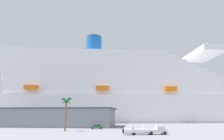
% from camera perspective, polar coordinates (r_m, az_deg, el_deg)
% --- Properties ---
extents(ground_plane, '(600.00, 600.00, 0.00)m').
position_cam_1_polar(ground_plane, '(101.19, 5.24, -15.46)').
color(ground_plane, gray).
extents(cruise_ship, '(233.32, 51.76, 68.73)m').
position_cam_1_polar(cruise_ship, '(149.38, 4.02, -6.72)').
color(cruise_ship, white).
rests_on(cruise_ship, ground_plane).
extents(terminal_building, '(63.34, 31.41, 8.28)m').
position_cam_1_polar(terminal_building, '(101.71, -17.00, -12.62)').
color(terminal_building, gray).
rests_on(terminal_building, ground_plane).
extents(pickup_truck, '(5.85, 2.99, 2.20)m').
position_cam_1_polar(pickup_truck, '(58.05, 12.68, -16.35)').
color(pickup_truck, silver).
rests_on(pickup_truck, ground_plane).
extents(small_boat_on_trailer, '(7.78, 2.80, 2.15)m').
position_cam_1_polar(small_boat_on_trailer, '(56.29, 6.97, -16.77)').
color(small_boat_on_trailer, '#595960').
rests_on(small_boat_on_trailer, ground_plane).
extents(palm_tree, '(3.67, 3.41, 11.05)m').
position_cam_1_polar(palm_tree, '(70.14, -12.83, -9.43)').
color(palm_tree, brown).
rests_on(palm_tree, ground_plane).
extents(parked_car_green_wagon, '(4.69, 2.40, 1.58)m').
position_cam_1_polar(parked_car_green_wagon, '(79.02, -4.38, -15.69)').
color(parked_car_green_wagon, '#2D723F').
rests_on(parked_car_green_wagon, ground_plane).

